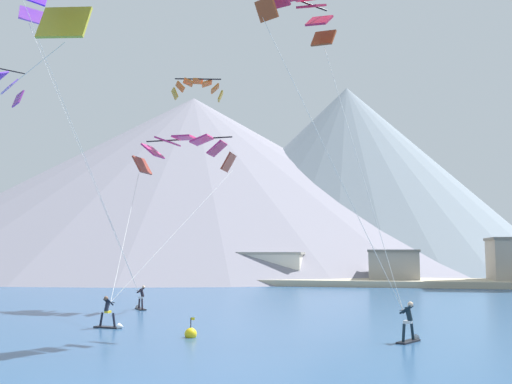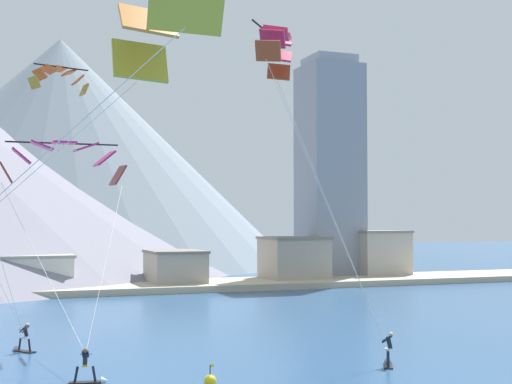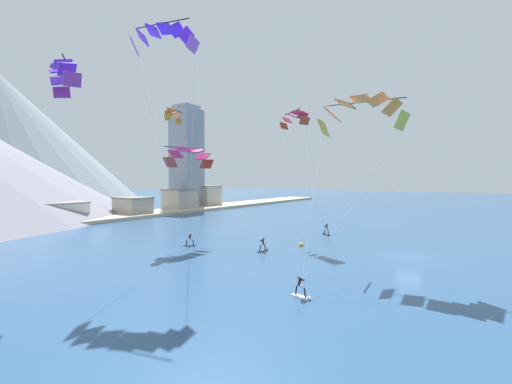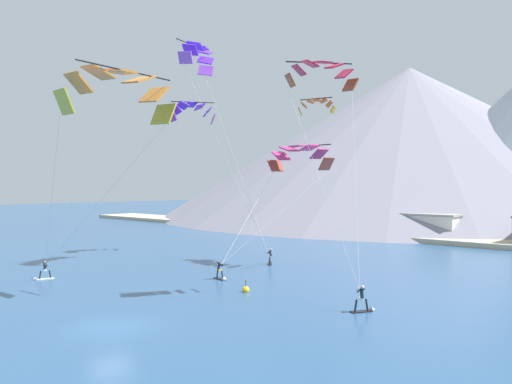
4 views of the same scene
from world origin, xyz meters
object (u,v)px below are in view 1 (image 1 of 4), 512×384
(kitesurfer_near_lead, at_px, (111,319))
(parafoil_kite_far_left, at_px, (299,11))
(race_marker_buoy, at_px, (191,334))
(kitesurfer_far_left, at_px, (410,329))
(kitesurfer_mid_center, at_px, (140,302))
(parafoil_kite_near_lead, at_px, (185,150))
(parafoil_kite_distant_high_outer, at_px, (198,87))

(kitesurfer_near_lead, distance_m, parafoil_kite_far_left, 18.66)
(parafoil_kite_far_left, relative_size, race_marker_buoy, 15.67)
(kitesurfer_far_left, relative_size, parafoil_kite_far_left, 0.11)
(parafoil_kite_far_left, bearing_deg, kitesurfer_mid_center, 145.91)
(parafoil_kite_far_left, distance_m, race_marker_buoy, 17.22)
(parafoil_kite_near_lead, bearing_deg, kitesurfer_far_left, -40.44)
(parafoil_kite_distant_high_outer, bearing_deg, kitesurfer_mid_center, -115.12)
(kitesurfer_far_left, height_order, parafoil_kite_near_lead, parafoil_kite_near_lead)
(kitesurfer_near_lead, relative_size, race_marker_buoy, 1.75)
(kitesurfer_far_left, bearing_deg, parafoil_kite_distant_high_outer, 133.57)
(kitesurfer_mid_center, bearing_deg, kitesurfer_near_lead, -74.97)
(kitesurfer_mid_center, relative_size, race_marker_buoy, 1.65)
(kitesurfer_mid_center, height_order, kitesurfer_far_left, kitesurfer_far_left)
(race_marker_buoy, bearing_deg, parafoil_kite_distant_high_outer, 107.61)
(parafoil_kite_near_lead, bearing_deg, kitesurfer_near_lead, -89.18)
(parafoil_kite_near_lead, height_order, race_marker_buoy, parafoil_kite_near_lead)
(parafoil_kite_far_left, relative_size, parafoil_kite_distant_high_outer, 4.01)
(parafoil_kite_near_lead, xyz_separation_m, parafoil_kite_distant_high_outer, (-0.05, 3.01, 5.53))
(kitesurfer_near_lead, height_order, kitesurfer_mid_center, kitesurfer_near_lead)
(parafoil_kite_distant_high_outer, bearing_deg, race_marker_buoy, -72.39)
(kitesurfer_far_left, xyz_separation_m, race_marker_buoy, (-9.70, -0.77, -0.40))
(kitesurfer_mid_center, height_order, parafoil_kite_near_lead, parafoil_kite_near_lead)
(kitesurfer_near_lead, bearing_deg, parafoil_kite_far_left, 6.70)
(parafoil_kite_distant_high_outer, xyz_separation_m, race_marker_buoy, (5.22, -16.46, -16.61))
(kitesurfer_near_lead, bearing_deg, kitesurfer_mid_center, 105.03)
(parafoil_kite_distant_high_outer, height_order, race_marker_buoy, parafoil_kite_distant_high_outer)
(kitesurfer_mid_center, height_order, parafoil_kite_far_left, parafoil_kite_far_left)
(parafoil_kite_distant_high_outer, distance_m, race_marker_buoy, 23.95)
(parafoil_kite_far_left, bearing_deg, kitesurfer_near_lead, -173.30)
(parafoil_kite_near_lead, bearing_deg, kitesurfer_mid_center, -140.98)
(kitesurfer_near_lead, relative_size, parafoil_kite_near_lead, 0.15)
(parafoil_kite_near_lead, bearing_deg, parafoil_kite_distant_high_outer, 90.90)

